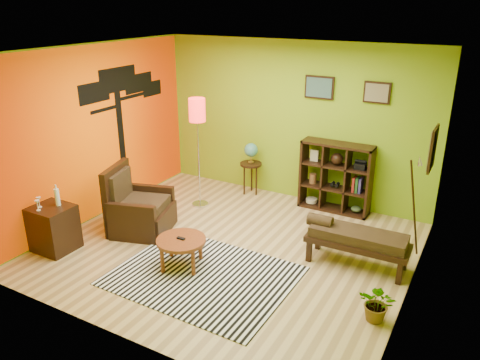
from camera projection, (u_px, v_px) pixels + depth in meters
The scene contains 11 objects.
ground at pixel (230, 248), 6.88m from camera, with size 5.00×5.00×0.00m, color tan.
room_shell at pixel (223, 128), 6.29m from camera, with size 5.04×4.54×2.82m.
zebra_rug at pixel (203, 276), 6.17m from camera, with size 2.30×1.78×0.01m, color white.
coffee_table at pixel (181, 243), 6.29m from camera, with size 0.67×0.67×0.43m.
armchair at pixel (138, 211), 7.30m from camera, with size 1.07×1.06×1.05m.
side_cabinet at pixel (54, 228), 6.73m from camera, with size 0.57×0.51×0.98m.
floor_lamp at pixel (197, 120), 7.75m from camera, with size 0.29×0.29×1.91m.
globe_table at pixel (251, 156), 8.54m from camera, with size 0.40×0.40×0.98m.
cube_shelf at pixel (336, 177), 7.91m from camera, with size 1.20×0.35×1.20m.
bench at pixel (355, 238), 6.30m from camera, with size 1.40×0.52×0.64m.
potted_plant at pixel (378, 307), 5.26m from camera, with size 0.41×0.45×0.35m, color #26661E.
Camera 1 is at (3.08, -5.22, 3.41)m, focal length 35.00 mm.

